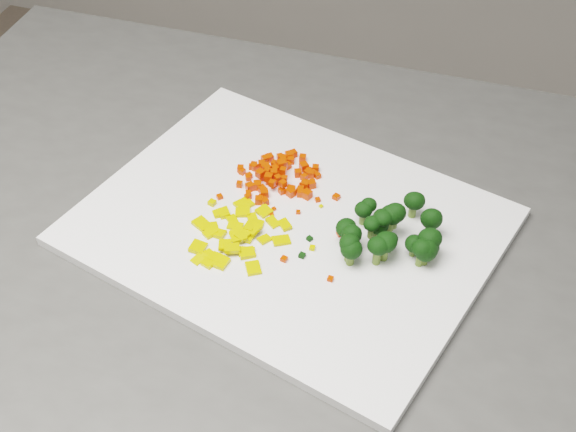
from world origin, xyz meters
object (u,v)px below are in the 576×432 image
(carrot_pile, at_px, (278,172))
(broccoli_pile, at_px, (385,222))
(pepper_pile, at_px, (237,232))
(cutting_board, at_px, (288,226))

(carrot_pile, distance_m, broccoli_pile, 0.15)
(carrot_pile, relative_size, broccoli_pile, 0.83)
(pepper_pile, distance_m, broccoli_pile, 0.16)
(cutting_board, height_order, broccoli_pile, broccoli_pile)
(cutting_board, height_order, carrot_pile, carrot_pile)
(cutting_board, height_order, pepper_pile, pepper_pile)
(carrot_pile, height_order, pepper_pile, carrot_pile)
(broccoli_pile, bearing_deg, pepper_pile, -163.77)
(carrot_pile, xyz_separation_m, broccoli_pile, (0.14, -0.06, 0.01))
(carrot_pile, bearing_deg, broccoli_pile, -22.39)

